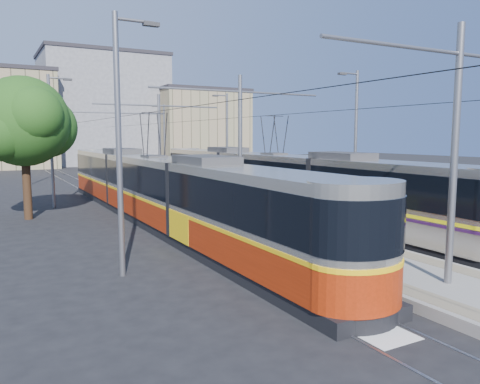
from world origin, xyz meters
TOP-DOWN VIEW (x-y plane):
  - ground at (0.00, 0.00)m, footprint 160.00×160.00m
  - platform at (0.00, 17.00)m, footprint 4.00×50.00m
  - tactile_strip_left at (-1.45, 17.00)m, footprint 0.70×50.00m
  - tactile_strip_right at (1.45, 17.00)m, footprint 0.70×50.00m
  - rails at (0.00, 17.00)m, footprint 8.71×70.00m
  - track_arrow at (-3.60, -3.00)m, footprint 1.20×5.00m
  - tram_left at (-3.60, 10.41)m, footprint 2.43×31.10m
  - tram_right at (3.60, 10.47)m, footprint 2.43×29.22m
  - catenary at (0.00, 14.15)m, footprint 9.20×70.00m
  - street_lamps at (-0.00, 21.00)m, footprint 15.18×38.22m
  - shelter at (0.60, 13.78)m, footprint 0.84×1.19m
  - tree at (-8.92, 14.58)m, footprint 5.11×4.72m
  - building_centre at (6.00, 64.00)m, footprint 18.36×14.28m
  - building_right at (20.00, 58.00)m, footprint 14.28×10.20m

SIDE VIEW (x-z plane):
  - ground at x=0.00m, z-range 0.00..0.00m
  - track_arrow at x=-3.60m, z-range 0.00..0.01m
  - rails at x=0.00m, z-range 0.00..0.03m
  - platform at x=0.00m, z-range 0.00..0.30m
  - tactile_strip_left at x=-1.45m, z-range 0.30..0.31m
  - tactile_strip_right at x=1.45m, z-range 0.30..0.31m
  - shelter at x=0.60m, z-range 0.36..2.77m
  - tram_left at x=-3.60m, z-range -1.04..4.46m
  - tram_right at x=3.60m, z-range -0.89..4.61m
  - street_lamps at x=0.00m, z-range 0.18..8.18m
  - catenary at x=0.00m, z-range 1.02..8.02m
  - tree at x=-8.92m, z-range 1.31..8.72m
  - building_right at x=20.00m, z-range 0.01..11.86m
  - building_centre at x=6.00m, z-range 0.01..17.10m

